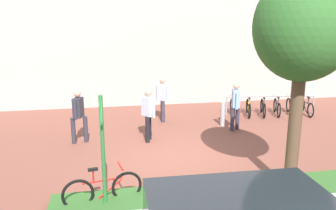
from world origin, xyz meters
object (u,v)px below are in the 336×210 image
parking_sign_post (102,137)px  bike_at_sign (103,189)px  person_casual_tan (163,97)px  person_suited_dark (78,113)px  person_shirt_blue (236,103)px  tree_sidewalk (304,29)px  bollard_steel (223,114)px  bike_rack_cluster (270,107)px  person_shirt_white (148,112)px

parking_sign_post → bike_at_sign: size_ratio=1.44×
person_casual_tan → person_suited_dark: same height
bike_at_sign → person_shirt_blue: (4.63, 4.39, 0.63)m
tree_sidewalk → bollard_steel: (0.21, 5.11, -3.16)m
tree_sidewalk → bike_at_sign: tree_sidewalk is taller
bollard_steel → person_casual_tan: 2.39m
person_shirt_blue → bike_at_sign: bearing=-136.5°
bike_at_sign → person_suited_dark: bearing=100.4°
parking_sign_post → bike_at_sign: bearing=101.2°
bike_rack_cluster → bollard_steel: 2.73m
parking_sign_post → person_shirt_white: bearing=70.7°
tree_sidewalk → bollard_steel: size_ratio=5.32×
bollard_steel → person_casual_tan: person_casual_tan is taller
bike_at_sign → person_casual_tan: 6.43m
tree_sidewalk → person_suited_dark: bearing=139.6°
parking_sign_post → bollard_steel: bearing=49.9°
bike_rack_cluster → person_casual_tan: person_casual_tan is taller
bike_rack_cluster → person_shirt_white: (-5.42, -2.28, 0.64)m
person_shirt_white → person_suited_dark: 2.20m
bollard_steel → person_shirt_white: bearing=-158.6°
bike_rack_cluster → person_casual_tan: size_ratio=2.17×
person_casual_tan → bike_rack_cluster: bearing=1.4°
bollard_steel → person_shirt_white: (-2.94, -1.15, 0.53)m
parking_sign_post → person_shirt_blue: size_ratio=1.39×
bike_at_sign → bike_rack_cluster: bearing=41.6°
bike_at_sign → person_suited_dark: size_ratio=0.97×
tree_sidewalk → person_casual_tan: tree_sidewalk is taller
tree_sidewalk → person_shirt_white: 5.48m
bollard_steel → person_shirt_white: person_shirt_white is taller
tree_sidewalk → person_shirt_white: (-2.72, 3.96, -2.62)m
bike_rack_cluster → bollard_steel: size_ratio=4.14×
person_casual_tan → bollard_steel: bearing=-25.9°
parking_sign_post → person_casual_tan: 6.60m
person_casual_tan → person_shirt_white: same height
bike_rack_cluster → person_casual_tan: bearing=-178.6°
person_casual_tan → person_shirt_white: bearing=-111.1°
bike_at_sign → person_suited_dark: person_suited_dark is taller
tree_sidewalk → bike_rack_cluster: bearing=66.6°
parking_sign_post → person_casual_tan: size_ratio=1.39×
tree_sidewalk → parking_sign_post: size_ratio=2.00×
person_suited_dark → person_casual_tan: bearing=32.9°
bike_at_sign → bollard_steel: (4.38, 4.97, 0.10)m
tree_sidewalk → parking_sign_post: bearing=-179.3°
tree_sidewalk → bike_rack_cluster: 7.54m
tree_sidewalk → bike_at_sign: size_ratio=2.88×
parking_sign_post → person_suited_dark: (-0.78, 4.23, -0.59)m
person_shirt_white → bike_rack_cluster: bearing=22.8°
tree_sidewalk → person_casual_tan: (-1.88, 6.13, -2.62)m
bollard_steel → tree_sidewalk: bearing=-92.4°
bollard_steel → person_casual_tan: bearing=154.1°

